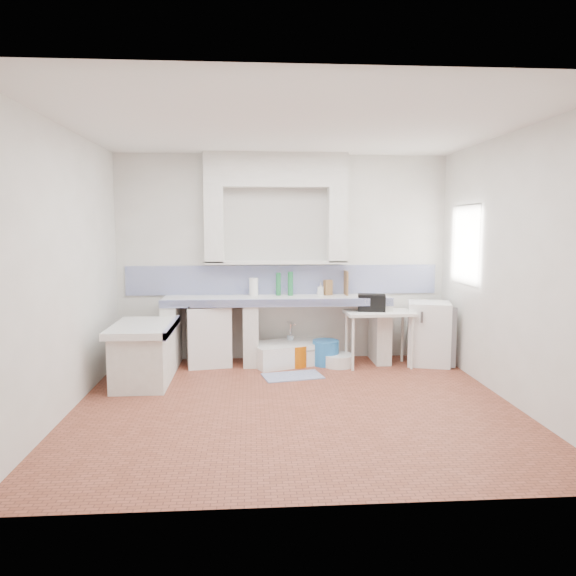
{
  "coord_description": "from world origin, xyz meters",
  "views": [
    {
      "loc": [
        -0.44,
        -5.29,
        1.83
      ],
      "look_at": [
        0.0,
        1.0,
        1.1
      ],
      "focal_mm": 33.13,
      "sensor_mm": 36.0,
      "label": 1
    }
  ],
  "objects": [
    {
      "name": "wall_left",
      "position": [
        -2.25,
        0.0,
        1.4
      ],
      "size": [
        0.0,
        4.5,
        4.5
      ],
      "primitive_type": "plane",
      "rotation": [
        1.57,
        0.0,
        1.57
      ],
      "color": "white",
      "rests_on": "ground"
    },
    {
      "name": "wall_back",
      "position": [
        0.0,
        2.0,
        1.4
      ],
      "size": [
        4.5,
        0.0,
        4.5
      ],
      "primitive_type": "plane",
      "rotation": [
        1.57,
        0.0,
        0.0
      ],
      "color": "white",
      "rests_on": "ground"
    },
    {
      "name": "wall_right",
      "position": [
        2.25,
        0.0,
        1.4
      ],
      "size": [
        0.0,
        4.5,
        4.5
      ],
      "primitive_type": "plane",
      "rotation": [
        1.57,
        0.0,
        -1.57
      ],
      "color": "white",
      "rests_on": "ground"
    },
    {
      "name": "soap_bottle",
      "position": [
        0.51,
        1.85,
        0.99
      ],
      "size": [
        0.1,
        0.1,
        0.17
      ],
      "primitive_type": "imported",
      "rotation": [
        0.0,
        0.0,
        -0.34
      ],
      "color": "white",
      "rests_on": "counter_slab"
    },
    {
      "name": "counter_pier_mid",
      "position": [
        -0.45,
        1.7,
        0.41
      ],
      "size": [
        0.2,
        0.55,
        0.82
      ],
      "primitive_type": "cube",
      "color": "white",
      "rests_on": "ground"
    },
    {
      "name": "water_bottle_b",
      "position": [
        0.3,
        1.85,
        0.14
      ],
      "size": [
        0.07,
        0.07,
        0.27
      ],
      "primitive_type": "cylinder",
      "rotation": [
        0.0,
        0.0,
        -0.01
      ],
      "color": "silver",
      "rests_on": "ground"
    },
    {
      "name": "peninsula_base",
      "position": [
        -1.7,
        0.9,
        0.31
      ],
      "size": [
        0.6,
        1.0,
        0.62
      ],
      "primitive_type": "cube",
      "color": "white",
      "rests_on": "ground"
    },
    {
      "name": "counter_lip",
      "position": [
        -0.1,
        1.42,
        0.86
      ],
      "size": [
        3.0,
        0.04,
        0.1
      ],
      "primitive_type": "cube",
      "color": "navy",
      "rests_on": "ground"
    },
    {
      "name": "backsplash",
      "position": [
        0.0,
        1.99,
        1.1
      ],
      "size": [
        4.27,
        0.03,
        0.4
      ],
      "primitive_type": "cube",
      "color": "navy",
      "rests_on": "ground"
    },
    {
      "name": "counter_pier_right",
      "position": [
        1.3,
        1.7,
        0.41
      ],
      "size": [
        0.2,
        0.55,
        0.82
      ],
      "primitive_type": "cube",
      "color": "white",
      "rests_on": "ground"
    },
    {
      "name": "alcove_mass",
      "position": [
        -0.1,
        1.88,
        2.58
      ],
      "size": [
        1.9,
        0.25,
        0.45
      ],
      "primitive_type": "cube",
      "color": "white",
      "rests_on": "ground"
    },
    {
      "name": "lace_valance",
      "position": [
        2.28,
        1.2,
        1.98
      ],
      "size": [
        0.01,
        0.84,
        0.24
      ],
      "primitive_type": "cube",
      "color": "white",
      "rests_on": "ground"
    },
    {
      "name": "bucket_orange",
      "position": [
        0.15,
        1.53,
        0.14
      ],
      "size": [
        0.33,
        0.33,
        0.28
      ],
      "primitive_type": "cylinder",
      "rotation": [
        0.0,
        0.0,
        -0.09
      ],
      "color": "#CA5B05",
      "rests_on": "ground"
    },
    {
      "name": "black_bag",
      "position": [
        1.13,
        1.5,
        0.84
      ],
      "size": [
        0.39,
        0.26,
        0.22
      ],
      "primitive_type": "cube",
      "rotation": [
        0.0,
        0.0,
        -0.19
      ],
      "color": "black",
      "rests_on": "side_table"
    },
    {
      "name": "peninsula_lip",
      "position": [
        -1.37,
        0.9,
        0.66
      ],
      "size": [
        0.04,
        1.1,
        0.1
      ],
      "primitive_type": "cube",
      "color": "navy",
      "rests_on": "ground"
    },
    {
      "name": "green_bottle_b",
      "position": [
        0.09,
        1.84,
        1.06
      ],
      "size": [
        0.07,
        0.07,
        0.32
      ],
      "primitive_type": "cylinder",
      "rotation": [
        0.0,
        0.0,
        0.06
      ],
      "color": "#1F6D39",
      "rests_on": "counter_slab"
    },
    {
      "name": "side_table",
      "position": [
        1.23,
        1.46,
        0.36
      ],
      "size": [
        0.89,
        0.52,
        0.04
      ],
      "primitive_type": "cube",
      "rotation": [
        0.0,
        0.0,
        0.04
      ],
      "color": "white",
      "rests_on": "ground"
    },
    {
      "name": "ceiling",
      "position": [
        0.0,
        0.0,
        2.8
      ],
      "size": [
        4.5,
        4.5,
        0.0
      ],
      "primitive_type": "plane",
      "rotation": [
        3.14,
        0.0,
        0.0
      ],
      "color": "white",
      "rests_on": "ground"
    },
    {
      "name": "fridge",
      "position": [
        1.92,
        1.53,
        0.42
      ],
      "size": [
        0.67,
        0.67,
        0.83
      ],
      "primitive_type": "cube",
      "rotation": [
        0.0,
        0.0,
        -0.28
      ],
      "color": "white",
      "rests_on": "ground"
    },
    {
      "name": "bucket_blue",
      "position": [
        0.54,
        1.58,
        0.16
      ],
      "size": [
        0.41,
        0.41,
        0.33
      ],
      "primitive_type": "cylinder",
      "rotation": [
        0.0,
        0.0,
        0.21
      ],
      "color": "#2773BE",
      "rests_on": "ground"
    },
    {
      "name": "water_bottle_a",
      "position": [
        0.09,
        1.85,
        0.17
      ],
      "size": [
        0.12,
        0.12,
        0.34
      ],
      "primitive_type": "cylinder",
      "rotation": [
        0.0,
        0.0,
        0.4
      ],
      "color": "silver",
      "rests_on": "ground"
    },
    {
      "name": "window_frame",
      "position": [
        2.42,
        1.2,
        1.6
      ],
      "size": [
        0.35,
        0.86,
        1.06
      ],
      "primitive_type": "cube",
      "color": "#341F10",
      "rests_on": "ground"
    },
    {
      "name": "basin_white",
      "position": [
        0.7,
        1.48,
        0.08
      ],
      "size": [
        0.53,
        0.53,
        0.16
      ],
      "primitive_type": "cylinder",
      "rotation": [
        0.0,
        0.0,
        -0.4
      ],
      "color": "white",
      "rests_on": "ground"
    },
    {
      "name": "bucket_red",
      "position": [
        -0.2,
        1.74,
        0.13
      ],
      "size": [
        0.32,
        0.32,
        0.26
      ],
      "primitive_type": "cylinder",
      "rotation": [
        0.0,
        0.0,
        -0.16
      ],
      "color": "#B20424",
      "rests_on": "ground"
    },
    {
      "name": "floor",
      "position": [
        0.0,
        0.0,
        0.0
      ],
      "size": [
        4.5,
        4.5,
        0.0
      ],
      "primitive_type": "plane",
      "color": "brown",
      "rests_on": "ground"
    },
    {
      "name": "green_bottle_a",
      "position": [
        -0.07,
        1.85,
        1.06
      ],
      "size": [
        0.09,
        0.09,
        0.31
      ],
      "primitive_type": "cylinder",
      "rotation": [
        0.0,
        0.0,
        -0.44
      ],
      "color": "#1F6D39",
      "rests_on": "counter_slab"
    },
    {
      "name": "counter_slab",
      "position": [
        -0.1,
        1.7,
        0.86
      ],
      "size": [
        3.0,
        0.6,
        0.08
      ],
      "primitive_type": "cube",
      "color": "white",
      "rests_on": "ground"
    },
    {
      "name": "wall_front",
      "position": [
        0.0,
        -2.0,
        1.4
      ],
      "size": [
        4.5,
        0.0,
        4.5
      ],
      "primitive_type": "plane",
      "rotation": [
        -1.57,
        0.0,
        0.0
      ],
      "color": "white",
      "rests_on": "ground"
    },
    {
      "name": "cutting_board",
      "position": [
        0.85,
        1.85,
        1.07
      ],
      "size": [
        0.02,
        0.24,
        0.33
      ],
      "primitive_type": "cube",
      "rotation": [
        0.0,
        0.0,
        0.0
      ],
      "color": "olive",
      "rests_on": "counter_slab"
    },
    {
      "name": "rug",
      "position": [
        0.06,
        1.04,
        0.01
      ],
      "size": [
        0.78,
        0.54,
        0.01
      ],
      "primitive_type": "cube",
      "rotation": [
        0.0,
        0.0,
        0.21
      ],
      "color": "#3C4F91",
      "rests_on": "ground"
    },
    {
      "name": "peninsula_top",
      "position": [
        -1.7,
        0.9,
        0.66
      ],
      "size": [
        0.7,
        1.1,
        0.08
      ],
      "primitive_type": "cube",
      "color": "white",
      "rests_on": "ground"
    },
    {
      "name": "paper_towel",
      "position": [
        -0.41,
        1.85,
        1.02
      ],
      "size": [
        0.14,
        0.14,
        0.24
      ],
      "primitive_type": "cylinder",
      "rotation": [
        0.0,
        0.0,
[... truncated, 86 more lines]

